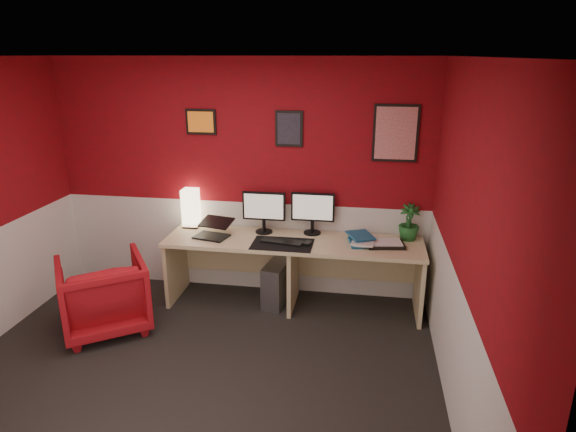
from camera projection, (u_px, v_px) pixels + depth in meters
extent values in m
cube|color=black|center=(191.00, 382.00, 3.98)|extent=(4.00, 3.50, 0.01)
cube|color=white|center=(167.00, 57.00, 3.20)|extent=(4.00, 3.50, 0.01)
cube|color=maroon|center=(240.00, 179.00, 5.23)|extent=(4.00, 0.01, 2.50)
cube|color=maroon|center=(19.00, 392.00, 1.95)|extent=(4.00, 0.01, 2.50)
cube|color=maroon|center=(466.00, 254.00, 3.28)|extent=(0.01, 3.50, 2.50)
cube|color=silver|center=(242.00, 245.00, 5.46)|extent=(4.00, 0.01, 1.00)
cube|color=silver|center=(454.00, 351.00, 3.52)|extent=(0.01, 3.50, 1.00)
cube|color=#D0BB85|center=(293.00, 273.00, 5.09)|extent=(2.60, 0.65, 0.73)
cube|color=#FFE5B2|center=(191.00, 209.00, 5.30)|extent=(0.16, 0.16, 0.40)
cube|color=black|center=(211.00, 227.00, 5.01)|extent=(0.37, 0.30, 0.22)
cube|color=black|center=(264.00, 206.00, 5.10)|extent=(0.45, 0.06, 0.58)
cube|color=black|center=(313.00, 207.00, 5.07)|extent=(0.45, 0.06, 0.58)
cube|color=black|center=(282.00, 244.00, 4.86)|extent=(0.60, 0.38, 0.01)
cube|color=black|center=(282.00, 241.00, 4.90)|extent=(0.44, 0.21, 0.02)
cube|color=black|center=(307.00, 243.00, 4.83)|extent=(0.08, 0.11, 0.03)
imported|color=#1B557C|center=(349.00, 243.00, 4.86)|extent=(0.26, 0.32, 0.03)
imported|color=silver|center=(353.00, 240.00, 4.87)|extent=(0.26, 0.33, 0.02)
imported|color=#1B557C|center=(350.00, 237.00, 4.88)|extent=(0.32, 0.36, 0.03)
cube|color=black|center=(386.00, 244.00, 4.83)|extent=(0.38, 0.30, 0.03)
imported|color=#19591E|center=(409.00, 222.00, 4.93)|extent=(0.21, 0.21, 0.37)
cube|color=#99999E|center=(277.00, 283.00, 5.18)|extent=(0.27, 0.48, 0.45)
imported|color=#AB0F17|center=(104.00, 294.00, 4.66)|extent=(1.07, 1.07, 0.71)
cube|color=orange|center=(201.00, 122.00, 5.09)|extent=(0.32, 0.02, 0.26)
cube|color=black|center=(289.00, 129.00, 4.96)|extent=(0.28, 0.02, 0.36)
cube|color=red|center=(396.00, 133.00, 4.81)|extent=(0.44, 0.02, 0.56)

